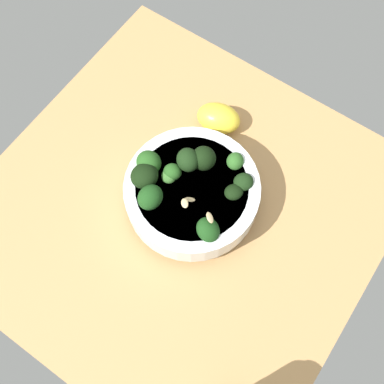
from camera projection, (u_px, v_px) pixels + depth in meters
ground_plane at (180, 212)px, 79.47cm from camera, size 60.57×60.57×3.22cm
bowl_of_broccoli at (190, 190)px, 74.71cm from camera, size 20.68×20.68×10.02cm
lemon_wedge at (219, 118)px, 81.82cm from camera, size 7.04×8.53×4.64cm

